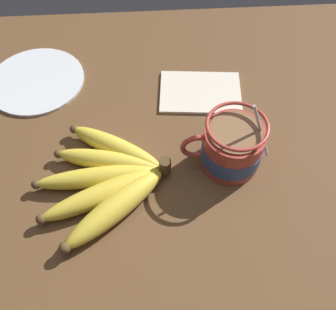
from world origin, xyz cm
name	(u,v)px	position (x,y,z in cm)	size (l,w,h in cm)	color
table	(195,173)	(0.00, 0.00, 1.49)	(92.34, 92.34, 2.98)	brown
coffee_mug	(232,147)	(-5.84, -1.08, 7.31)	(15.52, 10.26, 14.44)	#B23D33
banana_bunch	(108,179)	(14.96, 2.40, 4.84)	(23.08, 25.66, 4.31)	#4C381E
napkin	(200,92)	(-2.79, -17.87, 3.28)	(17.08, 12.72, 0.60)	beige
small_plate	(36,80)	(30.58, -23.37, 3.28)	(19.51, 19.51, 0.60)	silver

